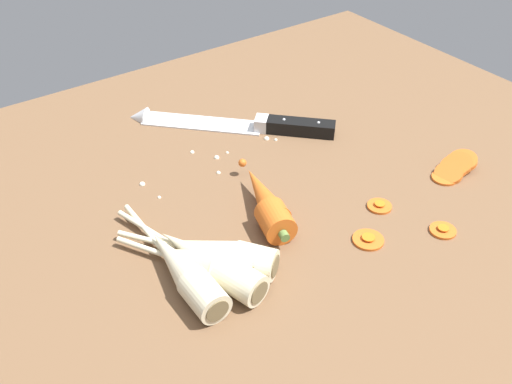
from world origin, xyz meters
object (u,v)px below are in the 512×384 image
object	(u,v)px
parsnip_front	(204,263)
whole_carrot	(265,202)
carrot_slice_stray_mid	(443,229)
parsnip_mid_left	(208,262)
chefs_knife	(227,123)
parsnip_mid_right	(221,253)
carrot_slice_stray_far	(380,205)
carrot_slice_stack	(454,168)
carrot_slice_stray_near	(368,239)
parsnip_back	(183,270)

from	to	relation	value
parsnip_front	whole_carrot	bearing A→B (deg)	21.90
parsnip_front	carrot_slice_stray_mid	world-z (taller)	parsnip_front
parsnip_mid_left	carrot_slice_stray_mid	xyz separation A→B (cm)	(28.93, -11.09, -1.62)
parsnip_mid_left	chefs_knife	bearing A→B (deg)	53.31
whole_carrot	parsnip_mid_right	size ratio (longest dim) A/B	0.95
carrot_slice_stray_far	carrot_slice_stack	bearing A→B (deg)	-1.68
carrot_slice_stray_mid	parsnip_front	bearing A→B (deg)	159.28
chefs_knife	carrot_slice_stray_near	xyz separation A→B (cm)	(-0.75, -34.24, -0.29)
carrot_slice_stack	carrot_slice_stray_far	bearing A→B (deg)	178.32
chefs_knife	carrot_slice_stack	distance (cm)	36.56
parsnip_front	parsnip_mid_right	bearing A→B (deg)	6.03
carrot_slice_stray_far	carrot_slice_stray_mid	bearing A→B (deg)	-69.58
chefs_knife	carrot_slice_stack	size ratio (longest dim) A/B	3.30
chefs_knife	parsnip_mid_right	bearing A→B (deg)	-124.15
parsnip_front	parsnip_mid_right	xyz separation A→B (cm)	(2.63, 0.28, -0.00)
parsnip_mid_left	carrot_slice_stray_far	size ratio (longest dim) A/B	7.03
carrot_slice_stray_near	carrot_slice_stray_mid	size ratio (longest dim) A/B	1.17
parsnip_back	carrot_slice_stray_far	distance (cm)	29.14
whole_carrot	carrot_slice_stray_far	size ratio (longest dim) A/B	5.16
carrot_slice_stack	carrot_slice_stray_far	world-z (taller)	carrot_slice_stack
whole_carrot	parsnip_mid_left	xyz separation A→B (cm)	(-12.02, -5.13, -0.12)
carrot_slice_stray_near	carrot_slice_stray_mid	xyz separation A→B (cm)	(9.22, -4.30, 0.00)
carrot_slice_stray_mid	carrot_slice_stray_near	bearing A→B (deg)	154.98
carrot_slice_stack	carrot_slice_stray_near	world-z (taller)	carrot_slice_stack
chefs_knife	whole_carrot	xyz separation A→B (cm)	(-8.43, -22.33, 1.45)
chefs_knife	parsnip_mid_right	size ratio (longest dim) A/B	1.47
parsnip_mid_left	carrot_slice_stack	distance (cm)	40.67
parsnip_back	carrot_slice_stray_near	size ratio (longest dim) A/B	5.78
parsnip_mid_right	carrot_slice_stray_mid	distance (cm)	29.24
carrot_slice_stray_mid	parsnip_mid_left	bearing A→B (deg)	159.03
parsnip_mid_right	chefs_knife	bearing A→B (deg)	55.85
parsnip_front	carrot_slice_stray_far	world-z (taller)	parsnip_front
chefs_knife	parsnip_mid_left	bearing A→B (deg)	-126.69
chefs_knife	parsnip_mid_left	world-z (taller)	parsnip_mid_left
parsnip_mid_right	carrot_slice_stray_near	xyz separation A→B (cm)	(17.64, -7.13, -1.62)
parsnip_front	carrot_slice_stack	xyz separation A→B (cm)	(41.10, -3.17, -1.12)
parsnip_back	carrot_slice_stray_far	xyz separation A→B (cm)	(28.93, -3.12, -1.62)
chefs_knife	carrot_slice_stray_mid	bearing A→B (deg)	-77.60
whole_carrot	parsnip_mid_right	world-z (taller)	whole_carrot
chefs_knife	parsnip_mid_right	distance (cm)	32.79
whole_carrot	carrot_slice_stray_near	bearing A→B (deg)	-57.16
whole_carrot	carrot_slice_stack	distance (cm)	29.70
chefs_knife	parsnip_front	distance (cm)	34.55
chefs_knife	carrot_slice_stray_far	distance (cm)	30.59
parsnip_mid_right	parsnip_back	bearing A→B (deg)	178.79
carrot_slice_stack	carrot_slice_stray_mid	xyz separation A→B (cm)	(-11.61, -7.99, -0.50)
chefs_knife	carrot_slice_stray_far	xyz separation A→B (cm)	(5.34, -30.12, -0.29)
parsnip_back	carrot_slice_stray_far	world-z (taller)	parsnip_back
carrot_slice_stack	carrot_slice_stray_far	distance (cm)	14.76
parsnip_back	carrot_slice_stack	distance (cm)	43.83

